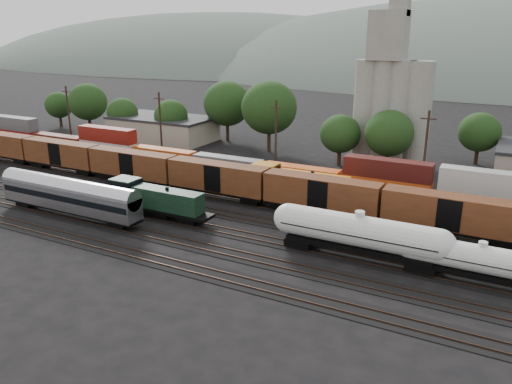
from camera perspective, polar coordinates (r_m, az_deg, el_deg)
The scene contains 13 objects.
ground at distance 61.05m, azimuth 3.43°, elevation -3.89°, with size 600.00×600.00×0.00m, color black.
tracks at distance 61.03m, azimuth 3.43°, elevation -3.85°, with size 180.00×33.20×0.20m.
green_locomotive at distance 64.68m, azimuth -12.01°, elevation -0.70°, with size 15.99×2.82×4.23m.
tank_car_a at distance 52.31m, azimuth 11.65°, elevation -4.59°, with size 18.99×3.40×4.98m.
tank_car_b at distance 50.95m, azimuth 24.29°, elevation -7.16°, with size 15.29×2.74×4.01m.
passenger_coach at distance 67.08m, azimuth -20.60°, elevation -0.28°, with size 21.58×2.66×4.90m.
orange_locomotive at distance 70.25m, azimuth 4.21°, elevation 1.16°, with size 17.20×2.87×4.30m.
boxcar_string at distance 66.35m, azimuth 1.25°, elevation 0.79°, with size 153.60×2.90×4.20m.
container_wall at distance 70.86m, azimuth 16.33°, elevation 0.69°, with size 183.99×2.60×5.80m.
grain_silo at distance 90.71m, azimuth 15.15°, elevation 10.07°, with size 13.40×5.00×29.00m.
industrial_sheds at distance 90.82m, azimuth 16.65°, elevation 4.36°, with size 119.38×17.26×5.10m.
tree_band at distance 91.05m, azimuth 17.12°, elevation 7.48°, with size 163.72×21.19×13.78m.
utility_poles at distance 79.04m, azimuth 10.18°, elevation 5.62°, with size 122.20×0.36×12.00m.
Camera 1 is at (23.17, -51.77, 22.57)m, focal length 35.00 mm.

